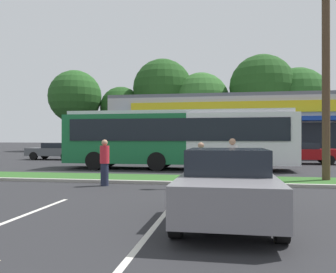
{
  "coord_description": "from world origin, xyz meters",
  "views": [
    {
      "loc": [
        1.53,
        -0.02,
        1.75
      ],
      "look_at": [
        -1.55,
        18.1,
        1.83
      ],
      "focal_mm": 36.93,
      "sensor_mm": 36.0,
      "label": 1
    }
  ],
  "objects_px": {
    "car_1": "(305,153)",
    "pedestrian_near_bench": "(201,166)",
    "city_bus": "(178,138)",
    "car_3": "(55,151)",
    "car_4": "(227,185)",
    "pedestrian_far": "(105,163)",
    "pedestrian_by_pole": "(232,163)",
    "utility_pole": "(322,42)",
    "car_2": "(194,151)"
  },
  "relations": [
    {
      "from": "city_bus",
      "to": "car_1",
      "type": "xyz_separation_m",
      "value": [
        7.91,
        5.42,
        -1.03
      ]
    },
    {
      "from": "city_bus",
      "to": "car_4",
      "type": "bearing_deg",
      "value": -76.72
    },
    {
      "from": "car_2",
      "to": "pedestrian_far",
      "type": "distance_m",
      "value": 14.44
    },
    {
      "from": "city_bus",
      "to": "car_1",
      "type": "relative_size",
      "value": 3.07
    },
    {
      "from": "car_1",
      "to": "pedestrian_by_pole",
      "type": "xyz_separation_m",
      "value": [
        -5.02,
        -12.37,
        0.13
      ]
    },
    {
      "from": "car_2",
      "to": "pedestrian_far",
      "type": "bearing_deg",
      "value": 82.16
    },
    {
      "from": "car_1",
      "to": "city_bus",
      "type": "bearing_deg",
      "value": -145.58
    },
    {
      "from": "pedestrian_near_bench",
      "to": "pedestrian_by_pole",
      "type": "distance_m",
      "value": 1.12
    },
    {
      "from": "car_1",
      "to": "car_3",
      "type": "xyz_separation_m",
      "value": [
        -18.89,
        1.42,
        -0.03
      ]
    },
    {
      "from": "pedestrian_near_bench",
      "to": "car_3",
      "type": "bearing_deg",
      "value": -36.25
    },
    {
      "from": "car_1",
      "to": "car_4",
      "type": "distance_m",
      "value": 17.98
    },
    {
      "from": "city_bus",
      "to": "car_4",
      "type": "xyz_separation_m",
      "value": [
        2.7,
        -11.79,
        -0.99
      ]
    },
    {
      "from": "car_1",
      "to": "pedestrian_far",
      "type": "relative_size",
      "value": 2.46
    },
    {
      "from": "car_1",
      "to": "pedestrian_near_bench",
      "type": "distance_m",
      "value": 14.09
    },
    {
      "from": "utility_pole",
      "to": "car_4",
      "type": "bearing_deg",
      "value": -118.01
    },
    {
      "from": "pedestrian_far",
      "to": "car_3",
      "type": "bearing_deg",
      "value": -62.01
    },
    {
      "from": "car_2",
      "to": "pedestrian_near_bench",
      "type": "xyz_separation_m",
      "value": [
        1.57,
        -14.54,
        0.03
      ]
    },
    {
      "from": "utility_pole",
      "to": "car_1",
      "type": "height_order",
      "value": "utility_pole"
    },
    {
      "from": "utility_pole",
      "to": "car_2",
      "type": "height_order",
      "value": "utility_pole"
    },
    {
      "from": "pedestrian_by_pole",
      "to": "pedestrian_near_bench",
      "type": "bearing_deg",
      "value": -111.14
    },
    {
      "from": "car_4",
      "to": "car_1",
      "type": "bearing_deg",
      "value": 163.18
    },
    {
      "from": "utility_pole",
      "to": "car_1",
      "type": "xyz_separation_m",
      "value": [
        1.54,
        10.31,
        -4.73
      ]
    },
    {
      "from": "car_1",
      "to": "pedestrian_far",
      "type": "distance_m",
      "value": 15.75
    },
    {
      "from": "pedestrian_far",
      "to": "car_4",
      "type": "bearing_deg",
      "value": 127.3
    },
    {
      "from": "pedestrian_far",
      "to": "city_bus",
      "type": "bearing_deg",
      "value": -109.36
    },
    {
      "from": "car_1",
      "to": "car_2",
      "type": "xyz_separation_m",
      "value": [
        -7.65,
        1.83,
        0.03
      ]
    },
    {
      "from": "utility_pole",
      "to": "car_4",
      "type": "relative_size",
      "value": 2.47
    },
    {
      "from": "pedestrian_near_bench",
      "to": "car_4",
      "type": "bearing_deg",
      "value": 112.61
    },
    {
      "from": "utility_pole",
      "to": "pedestrian_far",
      "type": "xyz_separation_m",
      "value": [
        -8.08,
        -2.16,
        -4.63
      ]
    },
    {
      "from": "car_1",
      "to": "pedestrian_near_bench",
      "type": "xyz_separation_m",
      "value": [
        -6.08,
        -12.71,
        0.06
      ]
    },
    {
      "from": "city_bus",
      "to": "car_3",
      "type": "xyz_separation_m",
      "value": [
        -10.99,
        6.84,
        -1.05
      ]
    },
    {
      "from": "car_4",
      "to": "pedestrian_near_bench",
      "type": "distance_m",
      "value": 4.58
    },
    {
      "from": "utility_pole",
      "to": "car_3",
      "type": "height_order",
      "value": "utility_pole"
    },
    {
      "from": "pedestrian_near_bench",
      "to": "city_bus",
      "type": "bearing_deg",
      "value": -64.39
    },
    {
      "from": "utility_pole",
      "to": "car_2",
      "type": "bearing_deg",
      "value": 116.72
    },
    {
      "from": "car_2",
      "to": "pedestrian_by_pole",
      "type": "xyz_separation_m",
      "value": [
        2.63,
        -14.2,
        0.1
      ]
    },
    {
      "from": "car_3",
      "to": "pedestrian_by_pole",
      "type": "relative_size",
      "value": 2.47
    },
    {
      "from": "city_bus",
      "to": "car_3",
      "type": "bearing_deg",
      "value": 148.46
    },
    {
      "from": "pedestrian_near_bench",
      "to": "utility_pole",
      "type": "bearing_deg",
      "value": -140.64
    },
    {
      "from": "car_2",
      "to": "car_4",
      "type": "relative_size",
      "value": 1.01
    },
    {
      "from": "utility_pole",
      "to": "city_bus",
      "type": "xyz_separation_m",
      "value": [
        -6.37,
        4.9,
        -3.71
      ]
    },
    {
      "from": "city_bus",
      "to": "pedestrian_by_pole",
      "type": "relative_size",
      "value": 7.35
    },
    {
      "from": "car_3",
      "to": "car_1",
      "type": "bearing_deg",
      "value": 175.69
    },
    {
      "from": "utility_pole",
      "to": "city_bus",
      "type": "relative_size",
      "value": 0.81
    },
    {
      "from": "car_2",
      "to": "pedestrian_near_bench",
      "type": "relative_size",
      "value": 2.63
    },
    {
      "from": "utility_pole",
      "to": "pedestrian_by_pole",
      "type": "distance_m",
      "value": 6.13
    },
    {
      "from": "pedestrian_by_pole",
      "to": "pedestrian_far",
      "type": "xyz_separation_m",
      "value": [
        -4.6,
        -0.11,
        -0.02
      ]
    },
    {
      "from": "pedestrian_near_bench",
      "to": "car_1",
      "type": "bearing_deg",
      "value": -104.01
    },
    {
      "from": "car_2",
      "to": "pedestrian_by_pole",
      "type": "relative_size",
      "value": 2.43
    },
    {
      "from": "car_3",
      "to": "car_4",
      "type": "height_order",
      "value": "car_4"
    }
  ]
}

